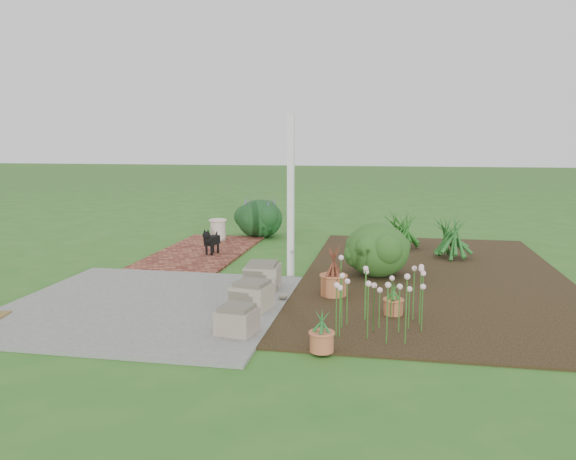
% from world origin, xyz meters
% --- Properties ---
extents(ground, '(80.00, 80.00, 0.00)m').
position_xyz_m(ground, '(0.00, 0.00, 0.00)').
color(ground, '#2D6720').
rests_on(ground, ground).
extents(concrete_patio, '(3.50, 3.50, 0.04)m').
position_xyz_m(concrete_patio, '(-1.25, -1.75, 0.02)').
color(concrete_patio, slate).
rests_on(concrete_patio, ground).
extents(brick_path, '(1.60, 3.50, 0.04)m').
position_xyz_m(brick_path, '(-1.70, 1.75, 0.02)').
color(brick_path, maroon).
rests_on(brick_path, ground).
extents(garden_bed, '(4.00, 7.00, 0.03)m').
position_xyz_m(garden_bed, '(2.50, 0.50, 0.01)').
color(garden_bed, black).
rests_on(garden_bed, ground).
extents(veranda_post, '(0.10, 0.10, 2.50)m').
position_xyz_m(veranda_post, '(0.30, 0.10, 1.25)').
color(veranda_post, white).
rests_on(veranda_post, ground).
extents(stone_trough_near, '(0.45, 0.45, 0.26)m').
position_xyz_m(stone_trough_near, '(0.20, -2.62, 0.17)').
color(stone_trough_near, '#786959').
rests_on(stone_trough_near, concrete_patio).
extents(stone_trough_mid, '(0.52, 0.52, 0.30)m').
position_xyz_m(stone_trough_mid, '(0.14, -1.71, 0.19)').
color(stone_trough_mid, gray).
rests_on(stone_trough_mid, concrete_patio).
extents(stone_trough_far, '(0.49, 0.49, 0.32)m').
position_xyz_m(stone_trough_far, '(0.04, -0.72, 0.20)').
color(stone_trough_far, gray).
rests_on(stone_trough_far, concrete_patio).
extents(black_dog, '(0.21, 0.52, 0.45)m').
position_xyz_m(black_dog, '(-1.43, 1.43, 0.31)').
color(black_dog, black).
rests_on(black_dog, brick_path).
extents(cream_ceramic_urn, '(0.39, 0.39, 0.43)m').
position_xyz_m(cream_ceramic_urn, '(-1.75, 2.86, 0.26)').
color(cream_ceramic_urn, beige).
rests_on(cream_ceramic_urn, brick_path).
extents(evergreen_shrub, '(1.27, 1.27, 0.84)m').
position_xyz_m(evergreen_shrub, '(1.62, 0.39, 0.45)').
color(evergreen_shrub, '#113713').
rests_on(evergreen_shrub, garden_bed).
extents(agapanthus_clump_back, '(1.32, 1.32, 0.90)m').
position_xyz_m(agapanthus_clump_back, '(2.87, 1.95, 0.48)').
color(agapanthus_clump_back, '#113916').
rests_on(agapanthus_clump_back, garden_bed).
extents(agapanthus_clump_front, '(1.04, 1.04, 0.88)m').
position_xyz_m(agapanthus_clump_front, '(2.02, 2.73, 0.47)').
color(agapanthus_clump_front, '#18390F').
rests_on(agapanthus_clump_front, garden_bed).
extents(pink_flower_patch, '(1.21, 1.21, 0.72)m').
position_xyz_m(pink_flower_patch, '(1.69, -2.21, 0.39)').
color(pink_flower_patch, '#113D0F').
rests_on(pink_flower_patch, garden_bed).
extents(terracotta_pot_bronze, '(0.43, 0.43, 0.28)m').
position_xyz_m(terracotta_pot_bronze, '(1.07, -0.90, 0.17)').
color(terracotta_pot_bronze, '#AC643A').
rests_on(terracotta_pot_bronze, garden_bed).
extents(terracotta_pot_small_left, '(0.27, 0.27, 0.19)m').
position_xyz_m(terracotta_pot_small_left, '(1.87, -1.62, 0.13)').
color(terracotta_pot_small_left, '#AC633A').
rests_on(terracotta_pot_small_left, garden_bed).
extents(terracotta_pot_small_right, '(0.31, 0.31, 0.20)m').
position_xyz_m(terracotta_pot_small_right, '(1.17, -2.98, 0.13)').
color(terracotta_pot_small_right, '#B7613E').
rests_on(terracotta_pot_small_right, garden_bed).
extents(purple_flowering_bush, '(1.26, 1.26, 0.85)m').
position_xyz_m(purple_flowering_bush, '(-1.04, 3.67, 0.43)').
color(purple_flowering_bush, black).
rests_on(purple_flowering_bush, ground).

